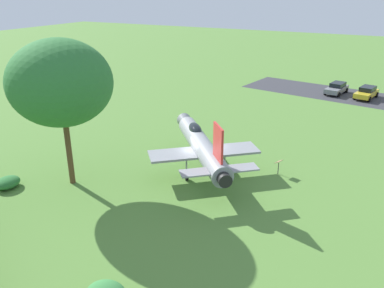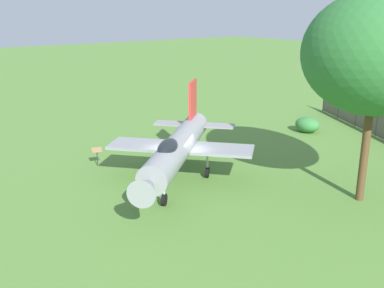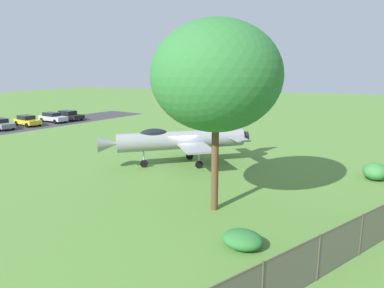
{
  "view_description": "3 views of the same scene",
  "coord_description": "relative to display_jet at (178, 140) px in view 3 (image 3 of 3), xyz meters",
  "views": [
    {
      "loc": [
        -24.22,
        -11.63,
        13.05
      ],
      "look_at": [
        1.02,
        1.38,
        1.67
      ],
      "focal_mm": 37.07,
      "sensor_mm": 36.0,
      "label": 1
    },
    {
      "loc": [
        13.44,
        18.27,
        9.1
      ],
      "look_at": [
        -0.53,
        0.52,
        2.22
      ],
      "focal_mm": 41.32,
      "sensor_mm": 36.0,
      "label": 2
    },
    {
      "loc": [
        -12.11,
        24.14,
        7.51
      ],
      "look_at": [
        -2.29,
        2.99,
        2.5
      ],
      "focal_mm": 32.19,
      "sensor_mm": 36.0,
      "label": 3
    }
  ],
  "objects": [
    {
      "name": "ground_plane",
      "position": [
        -0.26,
        -0.22,
        -2.09
      ],
      "size": [
        200.0,
        200.0,
        0.0
      ],
      "primitive_type": "plane",
      "color": "#568438"
    },
    {
      "name": "parked_car_silver",
      "position": [
        27.39,
        -13.05,
        -1.34
      ],
      "size": [
        4.87,
        2.46,
        1.44
      ],
      "rotation": [
        0.0,
        0.0,
        9.28
      ],
      "color": "#B2B5BA",
      "rests_on": "ground_plane"
    },
    {
      "name": "shrub_by_tree",
      "position": [
        -8.63,
        10.69,
        -1.7
      ],
      "size": [
        1.78,
        1.48,
        0.78
      ],
      "color": "#2D7033",
      "rests_on": "ground_plane"
    },
    {
      "name": "info_plaque",
      "position": [
        2.04,
        -5.38,
        -1.23
      ],
      "size": [
        0.69,
        0.56,
        1.14
      ],
      "color": "#333333",
      "rests_on": "ground_plane"
    },
    {
      "name": "parked_car_black",
      "position": [
        26.94,
        -15.79,
        -1.33
      ],
      "size": [
        4.85,
        2.57,
        1.45
      ],
      "rotation": [
        0.0,
        0.0,
        9.31
      ],
      "color": "black",
      "rests_on": "ground_plane"
    },
    {
      "name": "parked_car_gray",
      "position": [
        28.66,
        -5.52,
        -1.35
      ],
      "size": [
        4.57,
        2.61,
        1.42
      ],
      "rotation": [
        0.0,
        0.0,
        9.22
      ],
      "color": "slate",
      "rests_on": "ground_plane"
    },
    {
      "name": "shade_tree",
      "position": [
        -5.99,
        7.24,
        5.11
      ],
      "size": [
        6.72,
        6.8,
        10.06
      ],
      "color": "brown",
      "rests_on": "ground_plane"
    },
    {
      "name": "display_jet",
      "position": [
        0.0,
        0.0,
        0.0
      ],
      "size": [
        10.73,
        9.77,
        5.02
      ],
      "rotation": [
        0.0,
        0.0,
        0.7
      ],
      "color": "gray",
      "rests_on": "ground_plane"
    },
    {
      "name": "parked_car_yellow",
      "position": [
        28.05,
        -9.16,
        -1.35
      ],
      "size": [
        4.64,
        2.71,
        1.43
      ],
      "rotation": [
        0.0,
        0.0,
        9.21
      ],
      "color": "gold",
      "rests_on": "ground_plane"
    },
    {
      "name": "shrub_near_fence",
      "position": [
        -14.29,
        -2.43,
        -1.49
      ],
      "size": [
        1.64,
        1.95,
        1.19
      ],
      "color": "#387F3D",
      "rests_on": "ground_plane"
    },
    {
      "name": "parking_strip",
      "position": [
        27.65,
        -10.93,
        -2.09
      ],
      "size": [
        13.63,
        35.4,
        0.0
      ],
      "primitive_type": "cube",
      "rotation": [
        0.0,
        0.0,
        7.69
      ],
      "color": "#38383D",
      "rests_on": "ground_plane"
    }
  ]
}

